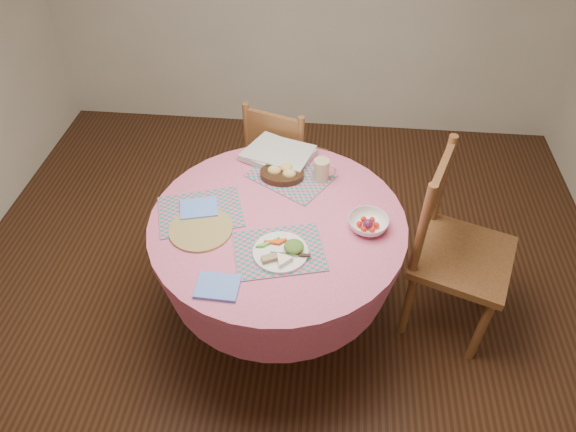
% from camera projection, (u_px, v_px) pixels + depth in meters
% --- Properties ---
extents(ground, '(4.00, 4.00, 0.00)m').
position_uv_depth(ground, '(279.00, 313.00, 2.97)').
color(ground, '#331C0F').
rests_on(ground, ground).
extents(room_envelope, '(4.01, 4.01, 2.71)m').
position_uv_depth(room_envelope, '(274.00, 21.00, 1.79)').
color(room_envelope, silver).
rests_on(room_envelope, ground).
extents(dining_table, '(1.24, 1.24, 0.75)m').
position_uv_depth(dining_table, '(278.00, 248.00, 2.59)').
color(dining_table, '#CE608D').
rests_on(dining_table, ground).
extents(chair_right, '(0.61, 0.62, 1.06)m').
position_uv_depth(chair_right, '(453.00, 247.00, 2.60)').
color(chair_right, brown).
rests_on(chair_right, ground).
extents(chair_back, '(0.53, 0.52, 0.91)m').
position_uv_depth(chair_back, '(283.00, 160.00, 3.25)').
color(chair_back, brown).
rests_on(chair_back, ground).
extents(placemat_front, '(0.46, 0.39, 0.01)m').
position_uv_depth(placemat_front, '(279.00, 251.00, 2.31)').
color(placemat_front, '#16797D').
rests_on(placemat_front, dining_table).
extents(placemat_left, '(0.47, 0.41, 0.01)m').
position_uv_depth(placemat_left, '(201.00, 212.00, 2.49)').
color(placemat_left, '#16797D').
rests_on(placemat_left, dining_table).
extents(placemat_back, '(0.50, 0.46, 0.01)m').
position_uv_depth(placemat_back, '(291.00, 176.00, 2.70)').
color(placemat_back, '#16797D').
rests_on(placemat_back, dining_table).
extents(wicker_trivet, '(0.30, 0.30, 0.01)m').
position_uv_depth(wicker_trivet, '(201.00, 229.00, 2.40)').
color(wicker_trivet, olive).
rests_on(wicker_trivet, dining_table).
extents(napkin_near, '(0.18, 0.15, 0.01)m').
position_uv_depth(napkin_near, '(218.00, 287.00, 2.15)').
color(napkin_near, '#5C85EE').
rests_on(napkin_near, dining_table).
extents(napkin_far, '(0.21, 0.18, 0.01)m').
position_uv_depth(napkin_far, '(199.00, 208.00, 2.50)').
color(napkin_far, '#5C85EE').
rests_on(napkin_far, placemat_left).
extents(dinner_plate, '(0.25, 0.25, 0.05)m').
position_uv_depth(dinner_plate, '(282.00, 252.00, 2.28)').
color(dinner_plate, white).
rests_on(dinner_plate, placemat_front).
extents(bread_bowl, '(0.23, 0.23, 0.08)m').
position_uv_depth(bread_bowl, '(282.00, 173.00, 2.67)').
color(bread_bowl, black).
rests_on(bread_bowl, placemat_back).
extents(latte_mug, '(0.12, 0.08, 0.12)m').
position_uv_depth(latte_mug, '(322.00, 170.00, 2.63)').
color(latte_mug, tan).
rests_on(latte_mug, placemat_back).
extents(fruit_bowl, '(0.25, 0.25, 0.06)m').
position_uv_depth(fruit_bowl, '(368.00, 224.00, 2.40)').
color(fruit_bowl, white).
rests_on(fruit_bowl, dining_table).
extents(newspaper_stack, '(0.42, 0.39, 0.04)m').
position_uv_depth(newspaper_stack, '(278.00, 154.00, 2.79)').
color(newspaper_stack, silver).
rests_on(newspaper_stack, dining_table).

